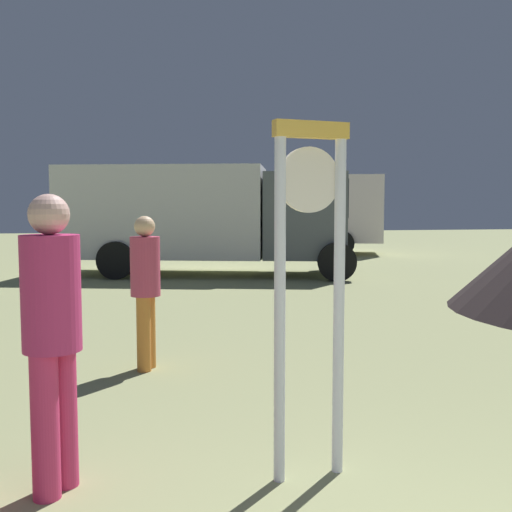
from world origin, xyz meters
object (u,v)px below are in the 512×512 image
object	(u,v)px
person_distant	(145,284)
standing_clock	(310,261)
person_near_clock	(52,328)
box_truck_far	(303,211)
box_truck_near	(201,214)

from	to	relation	value
person_distant	standing_clock	bearing A→B (deg)	-70.62
standing_clock	person_near_clock	bearing A→B (deg)	176.51
box_truck_far	standing_clock	bearing A→B (deg)	-105.97
standing_clock	person_distant	bearing A→B (deg)	109.38
standing_clock	box_truck_near	distance (m)	11.48
person_distant	box_truck_near	distance (m)	8.89
person_near_clock	box_truck_near	world-z (taller)	box_truck_near
box_truck_far	person_near_clock	bearing A→B (deg)	-110.59
standing_clock	box_truck_far	size ratio (longest dim) A/B	0.34
box_truck_near	box_truck_far	size ratio (longest dim) A/B	1.16
box_truck_far	person_distant	bearing A→B (deg)	-111.95
box_truck_near	box_truck_far	bearing A→B (deg)	54.18
person_distant	box_truck_near	world-z (taller)	box_truck_near
person_near_clock	person_distant	size ratio (longest dim) A/B	1.10
person_near_clock	box_truck_near	xyz separation A→B (m)	(2.13, 11.36, 0.54)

